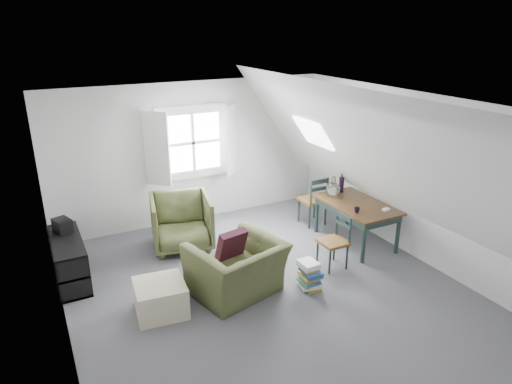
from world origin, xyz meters
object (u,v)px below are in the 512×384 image
dining_chair_far (314,200)px  dining_chair_near (335,241)px  armchair_near (237,293)px  dining_table (356,209)px  media_shelf (69,263)px  armchair_far (183,246)px  magazine_stack (309,275)px  ottoman (160,298)px

dining_chair_far → dining_chair_near: size_ratio=1.11×
armchair_near → dining_chair_near: dining_chair_near is taller
dining_table → media_shelf: (-4.31, 0.87, -0.31)m
armchair_near → armchair_far: (-0.20, 1.63, 0.00)m
media_shelf → armchair_near: bearing=-30.0°
dining_table → dining_chair_far: bearing=103.0°
armchair_near → dining_table: bearing=177.5°
magazine_stack → armchair_near: bearing=159.3°
dining_chair_near → magazine_stack: size_ratio=2.05×
dining_table → dining_chair_near: (-0.79, -0.50, -0.17)m
armchair_near → ottoman: (-1.03, 0.05, 0.20)m
dining_table → magazine_stack: 1.72m
media_shelf → armchair_far: bearing=14.1°
ottoman → magazine_stack: bearing=-11.6°
dining_table → dining_chair_near: size_ratio=1.69×
armchair_near → dining_table: (2.37, 0.48, 0.60)m
ottoman → armchair_near: bearing=-2.7°
ottoman → dining_chair_far: bearing=22.9°
dining_chair_near → magazine_stack: (-0.66, -0.33, -0.22)m
armchair_near → ottoman: bearing=-16.7°
armchair_near → dining_table: dining_table is taller
armchair_far → ottoman: armchair_far is taller
armchair_far → dining_chair_far: (2.37, -0.23, 0.47)m
ottoman → magazine_stack: 1.99m
dining_chair_far → media_shelf: bearing=11.2°
ottoman → magazine_stack: (1.95, -0.40, -0.00)m
armchair_near → media_shelf: bearing=-49.0°
ottoman → magazine_stack: size_ratio=1.53×
dining_chair_near → armchair_far: bearing=-120.9°
armchair_near → media_shelf: media_shelf is taller
armchair_near → magazine_stack: (0.93, -0.35, 0.20)m
armchair_near → ottoman: size_ratio=1.86×
armchair_far → media_shelf: size_ratio=0.77×
dining_table → dining_chair_far: (-0.20, 0.92, -0.13)m
ottoman → dining_chair_far: (3.20, 1.35, 0.27)m
dining_chair_near → media_shelf: size_ratio=0.66×
armchair_far → ottoman: 1.80m
armchair_near → armchair_far: size_ratio=1.19×
armchair_far → media_shelf: bearing=-158.8°
magazine_stack → armchair_far: bearing=119.6°
ottoman → media_shelf: bearing=124.8°
armchair_near → dining_chair_near: (1.58, -0.02, 0.42)m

